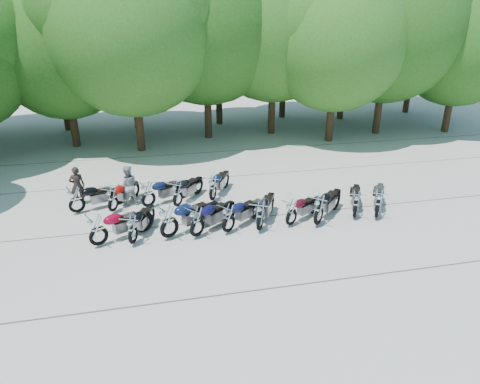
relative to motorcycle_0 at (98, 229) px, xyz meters
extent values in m
plane|color=#AAA69A|center=(4.99, -0.47, -0.65)|extent=(90.00, 90.00, 0.00)
cylinder|color=#3A2614|center=(-2.26, 12.37, 1.01)|extent=(0.44, 0.44, 3.31)
sphere|color=#286319|center=(-2.26, 12.37, 4.67)|extent=(7.31, 7.31, 7.31)
cylinder|color=#3A2614|center=(1.42, 10.77, 1.32)|extent=(0.44, 0.44, 3.93)
sphere|color=#357721|center=(1.42, 10.77, 5.68)|extent=(8.70, 8.70, 8.70)
cylinder|color=#3A2614|center=(5.53, 12.62, 1.42)|extent=(0.44, 0.44, 4.13)
sphere|color=#286319|center=(5.53, 12.62, 5.99)|extent=(9.13, 9.13, 9.13)
cylinder|color=#3A2614|center=(9.60, 12.74, 1.40)|extent=(0.44, 0.44, 4.09)
sphere|color=#357721|center=(9.60, 12.74, 5.93)|extent=(9.04, 9.04, 9.04)
cylinder|color=#3A2614|center=(12.54, 10.35, 1.16)|extent=(0.44, 0.44, 3.62)
sphere|color=#357721|center=(12.54, 10.35, 5.17)|extent=(8.00, 8.00, 8.00)
cylinder|color=#3A2614|center=(16.20, 11.31, 1.34)|extent=(0.44, 0.44, 3.98)
sphere|color=#286319|center=(16.20, 11.31, 5.75)|extent=(8.79, 8.79, 8.79)
cylinder|color=#3A2614|center=(20.82, 10.73, 1.06)|extent=(0.44, 0.44, 3.41)
sphere|color=#286319|center=(20.82, 10.73, 4.83)|extent=(7.53, 7.53, 7.53)
cylinder|color=#3A2614|center=(-3.30, 16.50, 1.11)|extent=(0.44, 0.44, 3.52)
sphere|color=#357721|center=(-3.30, 16.50, 5.01)|extent=(7.78, 7.78, 7.78)
cylinder|color=#3A2614|center=(1.23, 15.96, 1.06)|extent=(0.44, 0.44, 3.42)
sphere|color=#286319|center=(1.23, 15.96, 4.85)|extent=(7.56, 7.56, 7.56)
cylinder|color=#3A2614|center=(6.79, 16.00, 1.13)|extent=(0.44, 0.44, 3.56)
sphere|color=#286319|center=(6.79, 16.00, 5.08)|extent=(7.88, 7.88, 7.88)
cylinder|color=#3A2614|center=(11.68, 17.01, 1.23)|extent=(0.44, 0.44, 3.76)
sphere|color=#286319|center=(11.68, 17.01, 5.40)|extent=(8.31, 8.31, 8.31)
cylinder|color=#3A2614|center=(15.67, 15.63, 1.17)|extent=(0.44, 0.44, 3.63)
sphere|color=#357721|center=(15.67, 15.63, 5.19)|extent=(8.02, 8.02, 8.02)
cylinder|color=#3A2614|center=(21.61, 16.55, 1.54)|extent=(0.44, 0.44, 4.37)
sphere|color=#286319|center=(21.61, 16.55, 6.38)|extent=(9.67, 9.67, 9.67)
imported|color=black|center=(-1.08, 3.74, 0.16)|extent=(0.64, 0.47, 1.61)
imported|color=#9E9FA1|center=(0.90, 3.29, 0.18)|extent=(0.84, 0.67, 1.66)
camera|label=1|loc=(1.90, -13.11, 6.55)|focal=32.00mm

